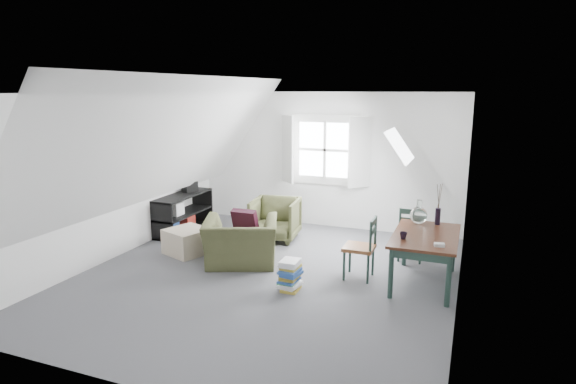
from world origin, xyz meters
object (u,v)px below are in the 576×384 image
at_px(dining_chair_near, 362,247).
at_px(media_shelf, 182,215).
at_px(armchair_near, 241,264).
at_px(magazine_stack, 290,275).
at_px(dining_chair_far, 411,233).
at_px(armchair_far, 275,239).
at_px(ottoman, 188,241).
at_px(dining_table, 425,241).

distance_m(dining_chair_near, media_shelf, 3.66).
bearing_deg(dining_chair_near, armchair_near, -103.66).
bearing_deg(magazine_stack, dining_chair_far, 52.43).
height_order(dining_chair_near, media_shelf, dining_chair_near).
distance_m(armchair_far, dining_chair_near, 2.19).
bearing_deg(armchair_near, dining_chair_near, 161.71).
height_order(ottoman, media_shelf, media_shelf).
height_order(dining_table, magazine_stack, dining_table).
xyz_separation_m(armchair_near, armchair_far, (0.00, 1.30, 0.00)).
distance_m(dining_table, dining_chair_far, 0.92).
bearing_deg(dining_chair_far, armchair_near, 22.83).
distance_m(armchair_near, armchair_far, 1.30).
xyz_separation_m(armchair_far, dining_table, (2.60, -1.09, 0.59)).
xyz_separation_m(media_shelf, magazine_stack, (2.76, -1.71, -0.11)).
relative_size(armchair_near, dining_chair_near, 1.22).
xyz_separation_m(armchair_near, media_shelf, (-1.74, 1.09, 0.31)).
relative_size(armchair_near, armchair_far, 1.34).
bearing_deg(dining_chair_near, armchair_far, -141.05).
bearing_deg(ottoman, dining_table, 1.43).
xyz_separation_m(armchair_far, magazine_stack, (1.01, -1.92, 0.20)).
bearing_deg(media_shelf, dining_table, -11.77).
bearing_deg(ottoman, armchair_far, 49.53).
distance_m(dining_chair_far, dining_chair_near, 1.11).
bearing_deg(dining_chair_far, dining_table, 106.01).
distance_m(dining_chair_near, magazine_stack, 1.08).
distance_m(armchair_far, dining_chair_far, 2.37).
bearing_deg(ottoman, magazine_stack, -20.19).
bearing_deg(dining_chair_near, media_shelf, -122.67).
distance_m(armchair_near, dining_chair_near, 1.84).
bearing_deg(dining_chair_far, ottoman, 13.92).
bearing_deg(armchair_far, ottoman, -137.53).
relative_size(ottoman, magazine_stack, 1.49).
xyz_separation_m(dining_chair_far, dining_chair_near, (-0.54, -0.97, 0.01)).
bearing_deg(armchair_far, armchair_near, -97.13).
relative_size(armchair_far, dining_chair_near, 0.92).
xyz_separation_m(ottoman, magazine_stack, (2.02, -0.74, 0.00)).
height_order(media_shelf, magazine_stack, media_shelf).
height_order(armchair_near, magazine_stack, magazine_stack).
distance_m(dining_table, magazine_stack, 1.83).
relative_size(armchair_near, ottoman, 1.79).
height_order(armchair_near, dining_chair_near, dining_chair_near).
bearing_deg(dining_table, ottoman, -177.84).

